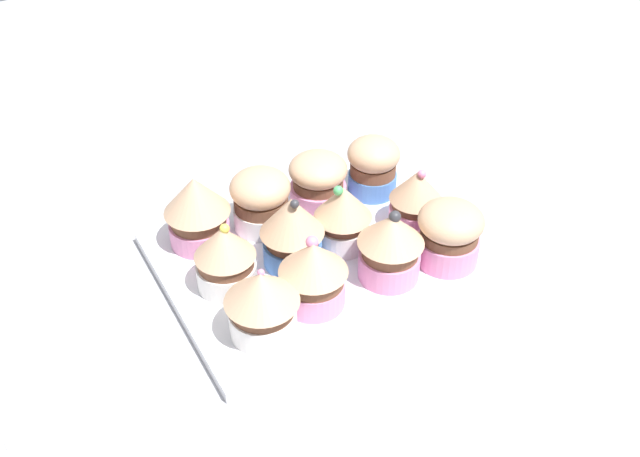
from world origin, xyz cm
name	(u,v)px	position (x,y,z in cm)	size (l,w,h in cm)	color
ground_plane	(320,272)	(0.00, 0.00, -1.50)	(180.00, 180.00, 3.00)	#9E9EA3
baking_tray	(320,257)	(0.00, 0.00, 0.60)	(30.73, 23.98, 1.20)	silver
cupcake_0	(262,303)	(-9.67, -7.24, 4.80)	(6.58, 6.58, 7.05)	white
cupcake_1	(313,273)	(-4.01, -5.98, 4.80)	(6.33, 6.33, 7.28)	pink
cupcake_2	(391,245)	(4.07, -6.24, 4.93)	(6.31, 6.31, 7.56)	pink
cupcake_3	(449,233)	(10.33, -7.05, 4.56)	(6.36, 6.36, 6.57)	pink
cupcake_4	(225,257)	(-9.98, 0.08, 4.66)	(5.76, 5.76, 7.15)	white
cupcake_5	(294,232)	(-3.05, -0.44, 5.21)	(6.25, 6.25, 7.93)	#477AC6
cupcake_6	(341,212)	(2.59, 0.47, 4.92)	(5.82, 5.82, 7.33)	white
cupcake_7	(416,198)	(10.76, -0.80, 4.62)	(5.46, 5.46, 6.98)	pink
cupcake_8	(197,209)	(-9.79, 7.38, 5.26)	(6.62, 6.62, 7.75)	pink
cupcake_9	(261,199)	(-3.19, 6.71, 4.64)	(6.21, 6.21, 6.68)	white
cupcake_10	(318,180)	(3.75, 7.18, 4.36)	(6.25, 6.25, 6.22)	pink
cupcake_11	(373,165)	(10.22, 6.49, 4.66)	(5.73, 5.73, 6.68)	#477AC6
napkin	(93,403)	(-24.93, -6.89, 0.30)	(14.03, 10.62, 0.60)	white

